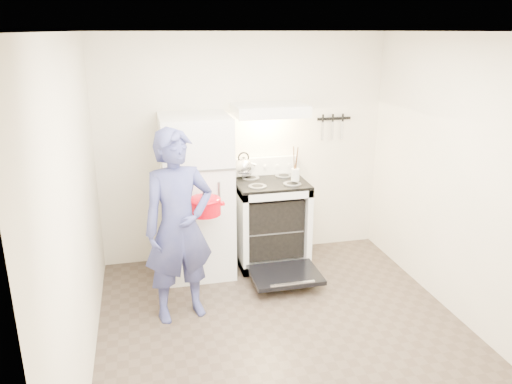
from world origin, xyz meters
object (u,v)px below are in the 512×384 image
refrigerator (197,196)px  person (179,227)px  stove_body (271,223)px  dutch_oven (205,207)px  tea_kettle (244,165)px

refrigerator → person: 0.91m
stove_body → dutch_oven: dutch_oven is taller
stove_body → tea_kettle: tea_kettle is taller
refrigerator → stove_body: refrigerator is taller
refrigerator → tea_kettle: size_ratio=5.94×
tea_kettle → person: size_ratio=0.16×
tea_kettle → dutch_oven: 0.98m
stove_body → person: size_ratio=0.53×
stove_body → dutch_oven: size_ratio=2.44×
refrigerator → tea_kettle: bearing=23.9°
stove_body → tea_kettle: (-0.26, 0.22, 0.63)m
stove_body → tea_kettle: bearing=139.3°
refrigerator → person: bearing=-106.9°
refrigerator → dutch_oven: bearing=-89.1°
tea_kettle → person: person is taller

